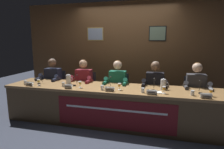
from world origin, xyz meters
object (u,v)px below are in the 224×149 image
object	(u,v)px
water_cup_left	(63,84)
chair_far_right	(194,99)
microphone_far_left	(40,80)
water_cup_right	(143,90)
chair_far_left	(56,89)
water_cup_far_left	(25,83)
water_pitcher_left_side	(68,79)
nameplate_far_left	(29,84)
chair_left	(86,91)
chair_center	(119,94)
water_cup_far_right	(192,93)
juice_glass_far_left	(39,81)
microphone_left	(75,82)
panelist_far_right	(196,89)
water_pitcher_right_side	(163,84)
microphone_center	(110,84)
panelist_center	(117,84)
nameplate_right	(152,92)
nameplate_far_right	(206,96)
juice_glass_left	(80,83)
juice_glass_right	(164,89)
panelist_far_left	(51,80)
water_cup_center	(102,88)
microphone_right	(154,86)
juice_glass_center	(119,85)
document_stack_right	(156,92)
conference_table	(111,99)
microphone_far_right	(200,89)
juice_glass_far_right	(211,91)
chair_right	(154,96)
nameplate_left	(68,86)
panelist_right	(154,86)

from	to	relation	value
water_cup_left	chair_far_right	distance (m)	2.70
microphone_far_left	water_cup_right	world-z (taller)	microphone_far_left
chair_far_left	microphone_far_left	bearing A→B (deg)	-86.37
water_cup_right	water_cup_far_left	bearing A→B (deg)	179.85
chair_far_right	water_pitcher_left_side	xyz separation A→B (m)	(-2.57, -0.55, 0.40)
nameplate_far_left	chair_left	world-z (taller)	chair_left
chair_center	water_cup_far_right	world-z (taller)	chair_center
juice_glass_far_left	microphone_left	bearing A→B (deg)	13.68
panelist_far_right	water_pitcher_right_side	distance (m)	0.73
chair_center	microphone_far_left	bearing A→B (deg)	-155.89
microphone_center	panelist_center	bearing A→B (deg)	86.69
nameplate_right	nameplate_far_right	size ratio (longest dim) A/B	1.02
juice_glass_left	juice_glass_right	bearing A→B (deg)	-0.70
water_pitcher_left_side	chair_left	bearing A→B (deg)	73.22
juice_glass_left	juice_glass_right	distance (m)	1.57
microphone_center	nameplate_right	distance (m)	0.85
panelist_far_left	water_cup_center	size ratio (longest dim) A/B	14.27
panelist_far_right	water_pitcher_right_side	bearing A→B (deg)	-151.95
panelist_center	microphone_right	xyz separation A→B (m)	(0.80, -0.47, 0.11)
water_cup_right	water_cup_center	bearing A→B (deg)	-179.99
juice_glass_center	document_stack_right	size ratio (longest dim) A/B	0.55
chair_far_left	chair_center	size ratio (longest dim) A/B	1.00
conference_table	juice_glass_far_left	xyz separation A→B (m)	(-1.48, -0.11, 0.30)
microphone_far_left	chair_far_right	distance (m)	3.26
chair_center	microphone_far_right	bearing A→B (deg)	-22.47
conference_table	microphone_right	size ratio (longest dim) A/B	19.90
water_cup_right	juice_glass_far_right	world-z (taller)	juice_glass_far_right
panelist_center	chair_right	size ratio (longest dim) A/B	1.37
juice_glass_left	water_pitcher_right_side	distance (m)	1.58
chair_left	chair_center	bearing A→B (deg)	0.00
microphone_left	microphone_center	xyz separation A→B (m)	(0.72, -0.02, 0.00)
water_cup_left	microphone_right	distance (m)	1.76
panelist_center	document_stack_right	distance (m)	1.04
water_cup_center	panelist_center	bearing A→B (deg)	79.65
microphone_far_right	water_pitcher_left_side	size ratio (longest dim) A/B	1.03
panelist_center	chair_right	xyz separation A→B (m)	(0.80, 0.20, -0.28)
juice_glass_far_left	document_stack_right	distance (m)	2.32
panelist_far_left	nameplate_far_right	xyz separation A→B (m)	(3.22, -0.76, 0.07)
chair_far_right	chair_right	bearing A→B (deg)	180.00
water_cup_far_left	nameplate_left	size ratio (longest dim) A/B	0.56
juice_glass_right	juice_glass_far_right	world-z (taller)	same
nameplate_far_left	water_cup_center	world-z (taller)	water_cup_center
panelist_center	panelist_far_right	distance (m)	1.60
juice_glass_right	water_cup_far_right	world-z (taller)	juice_glass_right
water_pitcher_right_side	conference_table	bearing A→B (deg)	-168.31
panelist_center	juice_glass_center	bearing A→B (deg)	-72.53
juice_glass_right	water_cup_right	size ratio (longest dim) A/B	1.46
microphone_far_left	panelist_right	world-z (taller)	panelist_right
juice_glass_far_left	water_cup_right	bearing A→B (deg)	-0.46
chair_far_right	microphone_far_right	size ratio (longest dim) A/B	4.10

